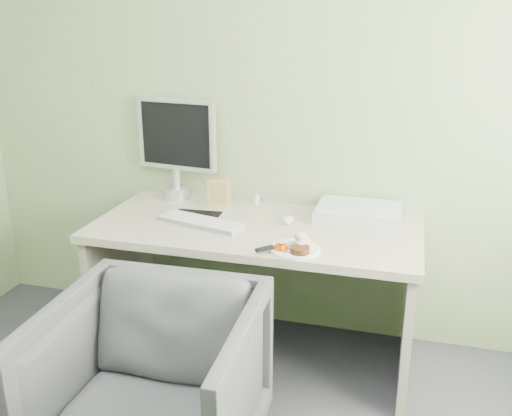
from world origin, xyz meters
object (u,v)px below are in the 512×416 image
(scanner, at_px, (358,213))
(monitor, at_px, (176,143))
(desk, at_px, (256,259))
(desk_chair, at_px, (152,389))
(plate, at_px, (295,249))

(scanner, height_order, monitor, monitor)
(desk, height_order, monitor, monitor)
(monitor, bearing_deg, scanner, 1.62)
(desk_chair, bearing_deg, scanner, 57.76)
(scanner, distance_m, monitor, 1.06)
(monitor, xyz_separation_m, desk_chair, (0.38, -1.19, -0.68))
(monitor, bearing_deg, desk, -22.99)
(scanner, bearing_deg, plate, -114.50)
(plate, distance_m, scanner, 0.53)
(monitor, distance_m, desk_chair, 1.42)
(plate, xyz_separation_m, scanner, (0.22, 0.48, 0.03))
(desk, bearing_deg, plate, -46.09)
(plate, distance_m, monitor, 1.03)
(plate, xyz_separation_m, monitor, (-0.79, 0.58, 0.31))
(scanner, height_order, desk_chair, scanner)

